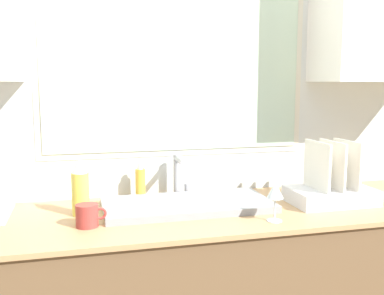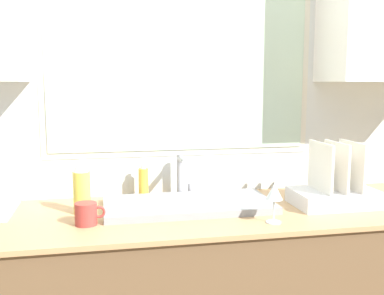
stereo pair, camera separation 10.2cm
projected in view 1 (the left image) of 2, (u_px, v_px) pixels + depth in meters
wall_back at (177, 86)px, 2.15m from camera, size 6.00×0.38×2.60m
sink_basin at (187, 205)px, 1.97m from camera, size 0.73×0.36×0.03m
faucet at (179, 173)px, 2.14m from camera, size 0.08×0.15×0.20m
dish_rack at (331, 189)px, 2.04m from camera, size 0.37×0.24×0.29m
spray_bottle at (80, 188)px, 1.85m from camera, size 0.07×0.07×0.24m
soap_bottle at (140, 183)px, 2.11m from camera, size 0.05×0.05×0.17m
mug_near_sink at (87, 216)px, 1.71m from camera, size 0.12×0.09×0.09m
wine_glass at (275, 192)px, 1.76m from camera, size 0.07×0.07×0.16m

